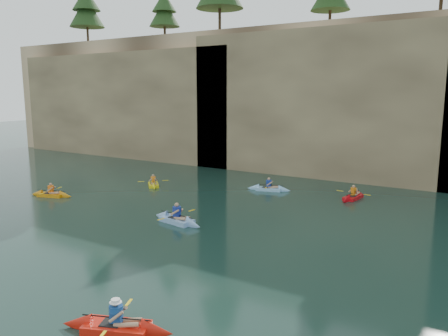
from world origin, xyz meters
The scene contains 12 objects.
ground centered at (0.00, 0.00, 0.00)m, with size 160.00×160.00×0.00m, color black.
cliff centered at (0.00, 30.00, 6.00)m, with size 70.00×16.00×12.00m, color tan.
cliff_slab_west centered at (-20.00, 22.60, 5.28)m, with size 26.00×2.40×10.56m, color tan.
cliff_slab_center centered at (2.00, 22.60, 5.70)m, with size 24.00×2.40×11.40m, color tan.
sea_cave_west centered at (-18.00, 21.95, 2.00)m, with size 4.50×1.00×4.00m, color black.
sea_cave_center centered at (-4.00, 21.95, 1.60)m, with size 3.50×1.00×3.20m, color black.
main_kayaker centered at (3.58, -1.63, 0.16)m, with size 3.23×2.05×1.18m.
kayaker_orange centered at (-11.30, 7.46, 0.13)m, with size 2.91×2.08×1.08m.
kayaker_ltblue_near centered at (-1.22, 7.20, 0.16)m, with size 3.31×2.48×1.28m.
kayaker_red_far centered at (4.87, 16.79, 0.13)m, with size 2.14×2.98×1.07m.
kayaker_yellow centered at (-7.88, 13.12, 0.13)m, with size 2.24×2.26×1.04m.
kayaker_ltblue_mid centered at (-0.50, 16.09, 0.14)m, with size 2.97×2.14×1.10m.
Camera 1 is at (11.81, -9.37, 6.45)m, focal length 35.00 mm.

